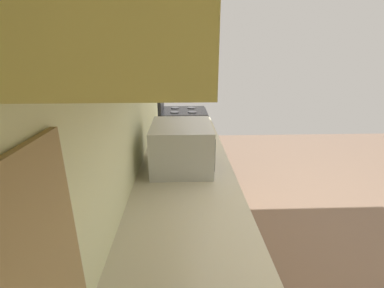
{
  "coord_description": "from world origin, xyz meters",
  "views": [
    {
      "loc": [
        -1.84,
        1.29,
        1.67
      ],
      "look_at": [
        -0.62,
        1.24,
        1.23
      ],
      "focal_mm": 24.41,
      "sensor_mm": 36.0,
      "label": 1
    }
  ],
  "objects": [
    {
      "name": "bowl",
      "position": [
        0.57,
        1.21,
        0.94
      ],
      "size": [
        0.13,
        0.13,
        0.06
      ],
      "color": "gold",
      "rests_on": "counter_run"
    },
    {
      "name": "wall_back",
      "position": [
        0.0,
        1.65,
        1.42
      ],
      "size": [
        4.3,
        0.12,
        2.83
      ],
      "primitive_type": "cube",
      "color": "beige",
      "rests_on": "ground_plane"
    },
    {
      "name": "upper_cabinets",
      "position": [
        -0.41,
        1.42,
        1.89
      ],
      "size": [
        2.15,
        0.35,
        0.59
      ],
      "color": "tan"
    },
    {
      "name": "oven_range",
      "position": [
        1.57,
        1.28,
        0.47
      ],
      "size": [
        0.61,
        0.64,
        1.09
      ],
      "color": "black",
      "rests_on": "ground_plane"
    },
    {
      "name": "microwave",
      "position": [
        -0.17,
        1.3,
        1.06
      ],
      "size": [
        0.46,
        0.41,
        0.3
      ],
      "color": "#B7BABF",
      "rests_on": "counter_run"
    },
    {
      "name": "ground_plane",
      "position": [
        0.0,
        0.0,
        0.0
      ],
      "size": [
        6.69,
        6.69,
        0.0
      ],
      "primitive_type": "plane",
      "color": "brown"
    },
    {
      "name": "counter_run",
      "position": [
        -0.41,
        1.28,
        0.45
      ],
      "size": [
        3.35,
        0.65,
        0.91
      ],
      "color": "tan",
      "rests_on": "ground_plane"
    }
  ]
}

